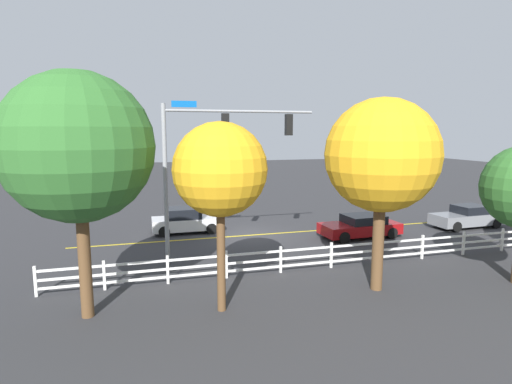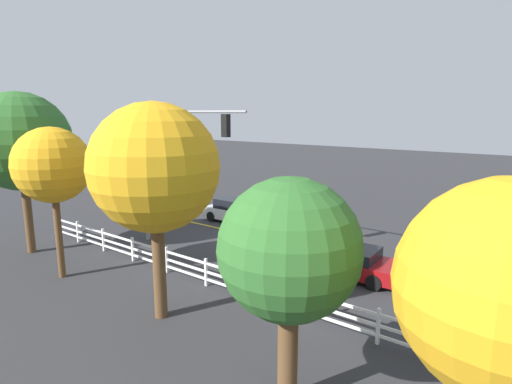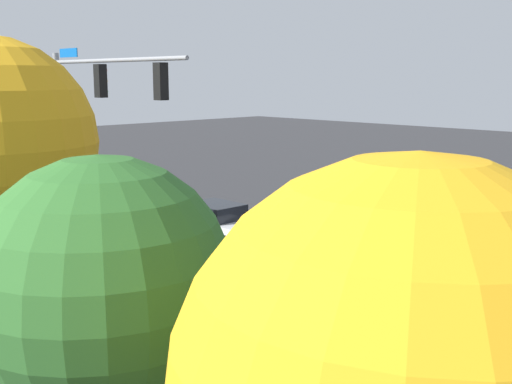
{
  "view_description": "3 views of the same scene",
  "coord_description": "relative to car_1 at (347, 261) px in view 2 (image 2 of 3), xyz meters",
  "views": [
    {
      "loc": [
        6.26,
        22.73,
        6.0
      ],
      "look_at": [
        -0.01,
        0.83,
        2.66
      ],
      "focal_mm": 29.19,
      "sensor_mm": 36.0,
      "label": 1
    },
    {
      "loc": [
        -12.87,
        17.89,
        6.87
      ],
      "look_at": [
        0.01,
        0.83,
        2.75
      ],
      "focal_mm": 29.11,
      "sensor_mm": 36.0,
      "label": 2
    },
    {
      "loc": [
        -14.77,
        14.25,
        6.41
      ],
      "look_at": [
        -1.26,
        0.94,
        2.95
      ],
      "focal_mm": 44.33,
      "sensor_mm": 36.0,
      "label": 3
    }
  ],
  "objects": [
    {
      "name": "car_2",
      "position": [
        9.47,
        -3.88,
        0.09
      ],
      "size": [
        4.02,
        1.91,
        1.49
      ],
      "rotation": [
        0.0,
        0.0,
        3.14
      ],
      "color": "silver",
      "rests_on": "ground_plane"
    },
    {
      "name": "lane_center_stripe",
      "position": [
        1.84,
        -2.12,
        -0.63
      ],
      "size": [
        28.0,
        0.16,
        0.01
      ],
      "primitive_type": "cube",
      "color": "gold",
      "rests_on": "ground_plane"
    },
    {
      "name": "tree_0",
      "position": [
        3.48,
        7.23,
        4.47
      ],
      "size": [
        4.2,
        4.2,
        7.23
      ],
      "color": "brown",
      "rests_on": "ground_plane"
    },
    {
      "name": "ground_plane",
      "position": [
        5.84,
        -2.12,
        -0.63
      ],
      "size": [
        120.0,
        120.0,
        0.0
      ],
      "primitive_type": "plane",
      "color": "#2D2D30"
    },
    {
      "name": "tree_1",
      "position": [
        -2.27,
        8.24,
        3.19
      ],
      "size": [
        3.28,
        3.28,
        5.5
      ],
      "color": "brown",
      "rests_on": "ground_plane"
    },
    {
      "name": "car_1",
      "position": [
        0.0,
        0.0,
        0.0
      ],
      "size": [
        4.58,
        2.18,
        1.28
      ],
      "rotation": [
        0.0,
        0.0,
        0.05
      ],
      "color": "maroon",
      "rests_on": "ground_plane"
    },
    {
      "name": "tree_2",
      "position": [
        13.85,
        6.74,
        4.85
      ],
      "size": [
        4.69,
        4.69,
        7.85
      ],
      "color": "brown",
      "rests_on": "ground_plane"
    },
    {
      "name": "tree_3",
      "position": [
        -6.53,
        8.1,
        3.32
      ],
      "size": [
        3.82,
        3.82,
        5.89
      ],
      "color": "brown",
      "rests_on": "ground_plane"
    },
    {
      "name": "signal_assembly",
      "position": [
        8.87,
        1.87,
        4.49
      ],
      "size": [
        7.05,
        0.37,
        7.31
      ],
      "color": "gray",
      "rests_on": "ground_plane"
    },
    {
      "name": "white_rail_fence",
      "position": [
        2.84,
        4.46,
        -0.03
      ],
      "size": [
        26.1,
        0.1,
        1.15
      ],
      "color": "white",
      "rests_on": "ground_plane"
    },
    {
      "name": "tree_4",
      "position": [
        9.55,
        7.47,
        4.12
      ],
      "size": [
        3.08,
        3.08,
        6.32
      ],
      "color": "brown",
      "rests_on": "ground_plane"
    }
  ]
}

